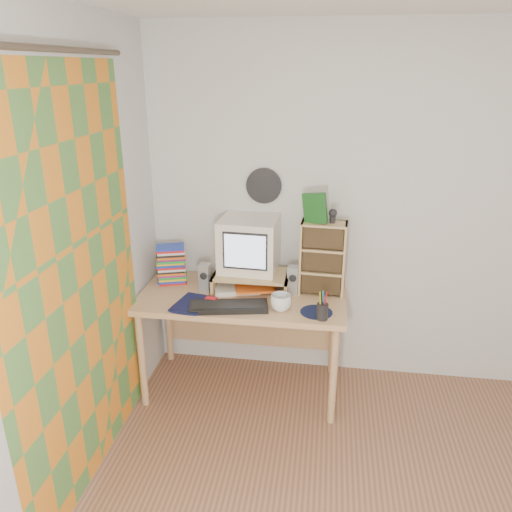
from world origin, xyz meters
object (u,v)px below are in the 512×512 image
(dvd_stack, at_px, (172,264))
(desk, at_px, (244,308))
(keyboard, at_px, (229,307))
(diary, at_px, (178,300))
(mug, at_px, (281,302))
(cd_rack, at_px, (323,258))
(crt_monitor, at_px, (249,246))

(dvd_stack, bearing_deg, desk, -25.18)
(keyboard, relative_size, dvd_stack, 1.81)
(desk, height_order, diary, diary)
(dvd_stack, bearing_deg, mug, -39.26)
(cd_rack, bearing_deg, desk, -170.71)
(crt_monitor, relative_size, dvd_stack, 1.40)
(desk, relative_size, keyboard, 2.80)
(desk, height_order, mug, mug)
(desk, bearing_deg, mug, -41.89)
(desk, distance_m, dvd_stack, 0.60)
(crt_monitor, relative_size, cd_rack, 0.77)
(cd_rack, xyz_separation_m, diary, (-0.93, -0.31, -0.23))
(mug, distance_m, diary, 0.68)
(desk, bearing_deg, diary, -146.80)
(crt_monitor, distance_m, mug, 0.50)
(crt_monitor, xyz_separation_m, mug, (0.26, -0.34, -0.25))
(mug, bearing_deg, crt_monitor, 127.49)
(desk, bearing_deg, cd_rack, 5.86)
(desk, height_order, dvd_stack, dvd_stack)
(desk, relative_size, diary, 5.61)
(keyboard, bearing_deg, desk, 69.76)
(dvd_stack, xyz_separation_m, cd_rack, (1.07, -0.02, 0.11))
(crt_monitor, xyz_separation_m, keyboard, (-0.07, -0.38, -0.29))
(keyboard, height_order, mug, mug)
(dvd_stack, bearing_deg, crt_monitor, -15.96)
(keyboard, xyz_separation_m, dvd_stack, (-0.49, 0.36, 0.12))
(desk, distance_m, keyboard, 0.33)
(crt_monitor, bearing_deg, mug, -49.16)
(crt_monitor, distance_m, keyboard, 0.48)
(diary, bearing_deg, keyboard, 6.45)
(mug, height_order, diary, mug)
(keyboard, bearing_deg, cd_rack, 19.56)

